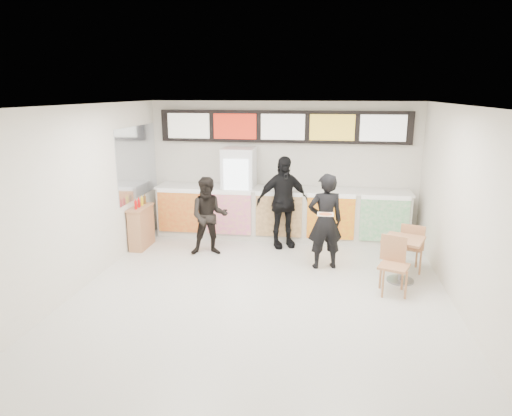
% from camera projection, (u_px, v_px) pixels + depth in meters
% --- Properties ---
extents(floor, '(7.00, 7.00, 0.00)m').
position_uv_depth(floor, '(260.00, 297.00, 7.30)').
color(floor, beige).
rests_on(floor, ground).
extents(ceiling, '(7.00, 7.00, 0.00)m').
position_uv_depth(ceiling, '(261.00, 106.00, 6.55)').
color(ceiling, white).
rests_on(ceiling, wall_back).
extents(wall_back, '(6.00, 0.00, 6.00)m').
position_uv_depth(wall_back, '(283.00, 169.00, 10.28)').
color(wall_back, silver).
rests_on(wall_back, floor).
extents(wall_left, '(0.00, 7.00, 7.00)m').
position_uv_depth(wall_left, '(77.00, 200.00, 7.37)').
color(wall_left, silver).
rests_on(wall_left, floor).
extents(wall_right, '(0.00, 7.00, 7.00)m').
position_uv_depth(wall_right, '(469.00, 215.00, 6.48)').
color(wall_right, silver).
rests_on(wall_right, floor).
extents(service_counter, '(5.56, 0.77, 1.14)m').
position_uv_depth(service_counter, '(280.00, 213.00, 10.12)').
color(service_counter, silver).
rests_on(service_counter, floor).
extents(menu_board, '(5.50, 0.14, 0.70)m').
position_uv_depth(menu_board, '(283.00, 127.00, 9.96)').
color(menu_board, black).
rests_on(menu_board, wall_back).
extents(drinks_fridge, '(0.70, 0.67, 2.00)m').
position_uv_depth(drinks_fridge, '(239.00, 193.00, 10.16)').
color(drinks_fridge, white).
rests_on(drinks_fridge, floor).
extents(mirror_panel, '(0.01, 2.00, 1.50)m').
position_uv_depth(mirror_panel, '(138.00, 162.00, 9.65)').
color(mirror_panel, '#B2B7BF').
rests_on(mirror_panel, wall_left).
extents(customer_main, '(0.74, 0.59, 1.79)m').
position_uv_depth(customer_main, '(325.00, 221.00, 8.33)').
color(customer_main, black).
rests_on(customer_main, floor).
extents(customer_left, '(0.88, 0.76, 1.58)m').
position_uv_depth(customer_left, '(209.00, 216.00, 9.06)').
color(customer_left, black).
rests_on(customer_left, floor).
extents(customer_mid, '(1.22, 0.90, 1.93)m').
position_uv_depth(customer_mid, '(283.00, 202.00, 9.48)').
color(customer_mid, black).
rests_on(customer_mid, floor).
extents(pizza_slice, '(0.36, 0.36, 0.02)m').
position_uv_depth(pizza_slice, '(325.00, 214.00, 7.83)').
color(pizza_slice, beige).
rests_on(pizza_slice, customer_main).
extents(cafe_table, '(0.98, 1.64, 0.93)m').
position_uv_depth(cafe_table, '(403.00, 252.00, 7.79)').
color(cafe_table, '#B77D53').
rests_on(cafe_table, floor).
extents(condiment_ledge, '(0.32, 0.79, 1.05)m').
position_uv_depth(condiment_ledge, '(141.00, 227.00, 9.56)').
color(condiment_ledge, '#B77D53').
rests_on(condiment_ledge, floor).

